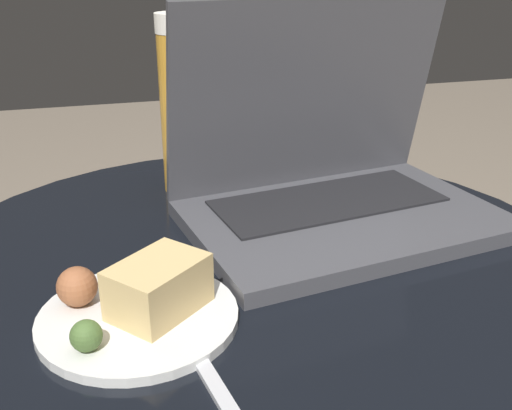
{
  "coord_description": "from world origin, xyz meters",
  "views": [
    {
      "loc": [
        -0.15,
        -0.54,
        0.81
      ],
      "look_at": [
        -0.0,
        -0.02,
        0.58
      ],
      "focal_mm": 42.0,
      "sensor_mm": 36.0,
      "label": 1
    }
  ],
  "objects": [
    {
      "name": "table",
      "position": [
        0.0,
        0.0,
        0.38
      ],
      "size": [
        0.74,
        0.74,
        0.51
      ],
      "color": "#515156",
      "rests_on": "ground_plane"
    },
    {
      "name": "laptop",
      "position": [
        0.12,
        0.08,
        0.56
      ],
      "size": [
        0.39,
        0.29,
        0.26
      ],
      "color": "#47474C",
      "rests_on": "table"
    },
    {
      "name": "beer_glass",
      "position": [
        -0.03,
        0.23,
        0.63
      ],
      "size": [
        0.06,
        0.06,
        0.23
      ],
      "color": "gold",
      "rests_on": "table"
    },
    {
      "name": "fork",
      "position": [
        -0.09,
        -0.13,
        0.51
      ],
      "size": [
        0.05,
        0.19,
        0.0
      ],
      "color": "silver",
      "rests_on": "table"
    },
    {
      "name": "snack_plate",
      "position": [
        -0.13,
        -0.08,
        0.53
      ],
      "size": [
        0.18,
        0.18,
        0.06
      ],
      "color": "silver",
      "rests_on": "table"
    }
  ]
}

